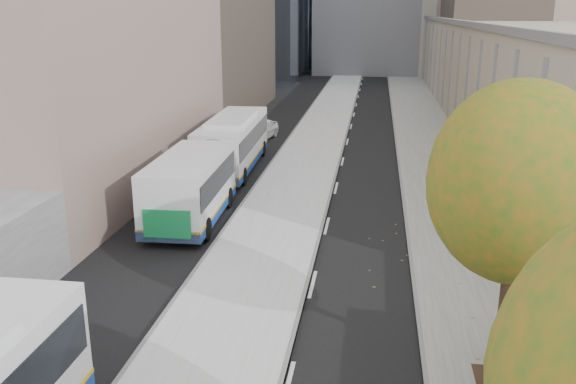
# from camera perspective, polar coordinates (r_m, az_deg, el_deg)

# --- Properties ---
(bus_platform) EXTENTS (4.25, 150.00, 0.15)m
(bus_platform) POSITION_cam_1_polar(r_m,az_deg,el_deg) (37.52, 1.63, 2.74)
(bus_platform) COLOR #B7B7B7
(bus_platform) RESTS_ON ground
(sidewalk) EXTENTS (4.75, 150.00, 0.08)m
(sidewalk) POSITION_cam_1_polar(r_m,az_deg,el_deg) (37.50, 13.88, 2.19)
(sidewalk) COLOR slate
(sidewalk) RESTS_ON ground
(building_tan) EXTENTS (18.00, 92.00, 8.00)m
(building_tan) POSITION_cam_1_polar(r_m,az_deg,el_deg) (67.14, 21.72, 11.16)
(building_tan) COLOR gray
(building_tan) RESTS_ON ground
(tree_c) EXTENTS (4.20, 4.20, 7.28)m
(tree_c) POSITION_cam_1_polar(r_m,az_deg,el_deg) (15.07, 20.73, 0.77)
(tree_c) COLOR black
(tree_c) RESTS_ON sidewalk
(bus_far) EXTENTS (3.19, 18.04, 3.00)m
(bus_far) POSITION_cam_1_polar(r_m,az_deg,el_deg) (32.26, -6.58, 3.18)
(bus_far) COLOR silver
(bus_far) RESTS_ON ground
(distant_car) EXTENTS (2.52, 4.52, 1.45)m
(distant_car) POSITION_cam_1_polar(r_m,az_deg,el_deg) (44.69, -2.68, 5.85)
(distant_car) COLOR white
(distant_car) RESTS_ON ground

